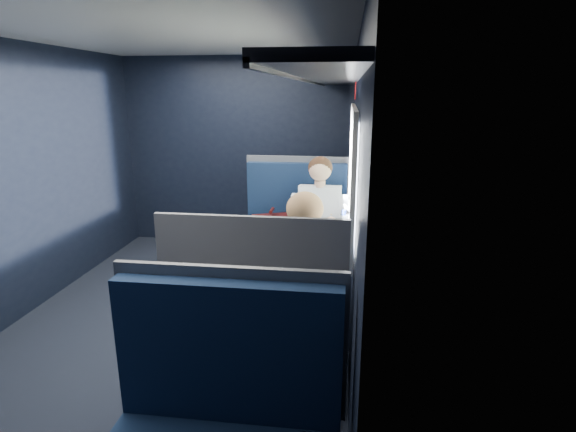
# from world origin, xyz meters

# --- Properties ---
(ground) EXTENTS (2.80, 4.20, 0.01)m
(ground) POSITION_xyz_m (0.00, 0.00, -0.01)
(ground) COLOR black
(room_shell) EXTENTS (3.00, 4.40, 2.40)m
(room_shell) POSITION_xyz_m (0.02, 0.00, 1.48)
(room_shell) COLOR black
(room_shell) RESTS_ON ground
(table) EXTENTS (0.62, 1.00, 0.74)m
(table) POSITION_xyz_m (1.03, 0.00, 0.66)
(table) COLOR #54565E
(table) RESTS_ON ground
(seat_bay_near) EXTENTS (1.04, 0.62, 1.26)m
(seat_bay_near) POSITION_xyz_m (0.84, 0.87, 0.42)
(seat_bay_near) COLOR #0C1935
(seat_bay_near) RESTS_ON ground
(seat_bay_far) EXTENTS (1.04, 0.62, 1.26)m
(seat_bay_far) POSITION_xyz_m (0.85, -0.87, 0.41)
(seat_bay_far) COLOR #0C1935
(seat_bay_far) RESTS_ON ground
(seat_row_front) EXTENTS (1.04, 0.51, 1.16)m
(seat_row_front) POSITION_xyz_m (0.85, 1.80, 0.41)
(seat_row_front) COLOR #0C1935
(seat_row_front) RESTS_ON ground
(man) EXTENTS (0.53, 0.56, 1.32)m
(man) POSITION_xyz_m (1.10, 0.70, 0.72)
(man) COLOR black
(man) RESTS_ON ground
(woman) EXTENTS (0.53, 0.56, 1.32)m
(woman) POSITION_xyz_m (1.10, -0.71, 0.73)
(woman) COLOR black
(woman) RESTS_ON ground
(papers) EXTENTS (0.66, 0.85, 0.01)m
(papers) POSITION_xyz_m (1.07, 0.12, 0.74)
(papers) COLOR white
(papers) RESTS_ON table
(laptop) EXTENTS (0.33, 0.38, 0.25)m
(laptop) POSITION_xyz_m (1.33, 0.16, 0.81)
(laptop) COLOR silver
(laptop) RESTS_ON table
(bottle_small) EXTENTS (0.07, 0.07, 0.22)m
(bottle_small) POSITION_xyz_m (1.33, 0.19, 0.84)
(bottle_small) COLOR silver
(bottle_small) RESTS_ON table
(cup) EXTENTS (0.06, 0.06, 0.08)m
(cup) POSITION_xyz_m (1.33, 0.39, 0.78)
(cup) COLOR white
(cup) RESTS_ON table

